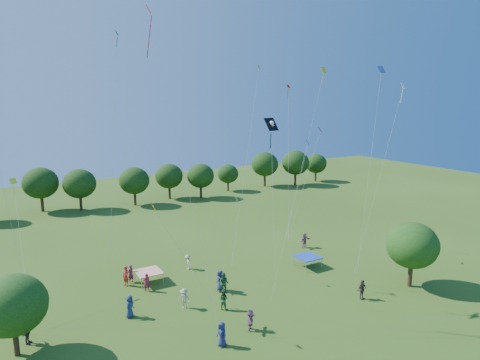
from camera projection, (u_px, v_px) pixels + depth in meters
The scene contains 32 objects.
near_tree_north at pixel (12, 305), 27.37m from camera, with size 4.39×4.39×5.52m.
near_tree_east at pixel (412, 245), 37.68m from camera, with size 4.54×4.54×5.89m.
treeline at pixel (93, 182), 65.17m from camera, with size 88.01×8.77×6.77m.
tent_red_stripe at pixel (149, 272), 38.91m from camera, with size 2.20×2.20×1.10m.
tent_blue at pixel (307, 257), 42.62m from camera, with size 2.20×2.20×1.10m.
crowd_person_0 at pixel (220, 280), 37.37m from camera, with size 0.90×0.49×1.83m, color navy.
crowd_person_1 at pixel (126, 276), 38.28m from camera, with size 0.69×0.44×1.84m, color #A1271D.
crowd_person_2 at pixel (223, 299), 34.01m from camera, with size 0.83×0.45×1.68m, color #295F2B.
crowd_person_3 at pixel (188, 262), 42.02m from camera, with size 0.99×0.44×1.51m, color #B6AD92.
crowd_person_4 at pixel (27, 332), 29.16m from camera, with size 1.04×0.47×1.77m, color #39332E.
crowd_person_5 at pixel (250, 320), 30.91m from camera, with size 1.47×0.53×1.58m, color #8C5179.
crowd_person_6 at pixel (222, 334), 28.91m from camera, with size 0.86×0.46×1.74m, color navy.
crowd_person_7 at pixel (131, 274), 38.99m from camera, with size 0.63×0.41×1.70m, color maroon.
crowd_person_8 at pixel (224, 283), 36.82m from camera, with size 0.90×0.49×1.82m, color #23512C.
crowd_person_9 at pixel (184, 299), 34.17m from camera, with size 1.09×0.49×1.67m, color #A5A384.
crowd_person_10 at pixel (362, 289), 35.75m from camera, with size 1.00×0.46×1.71m, color #433936.
crowd_person_11 at pixel (305, 240), 48.19m from camera, with size 1.62×0.58×1.74m, color #8E5373.
crowd_person_12 at pixel (130, 306), 32.75m from camera, with size 0.88×0.48×1.78m, color navy.
crowd_person_13 at pixel (147, 282), 37.24m from camera, with size 0.60×0.39×1.62m, color maroon.
pirate_kite at pixel (272, 128), 33.58m from camera, with size 1.38×2.43×13.77m.
red_high_kite at pixel (161, 72), 30.72m from camera, with size 2.19×6.89×21.86m.
small_kite_0 at pixel (314, 151), 44.69m from camera, with size 2.70×2.32×12.37m.
small_kite_1 at pixel (168, 230), 29.99m from camera, with size 4.40×0.57×8.08m.
small_kite_2 at pixel (315, 108), 40.73m from camera, with size 0.73×5.46×18.15m.
small_kite_3 at pixel (115, 99), 37.34m from camera, with size 3.03×4.28×21.18m.
small_kite_4 at pixel (377, 110), 35.87m from camera, with size 1.83×0.77×17.93m.
small_kite_6 at pixel (391, 132), 34.77m from camera, with size 1.95×2.75×16.48m.
small_kite_7 at pixel (298, 186), 30.84m from camera, with size 2.22×1.78×12.40m.
small_kite_8 at pixel (288, 129), 46.90m from camera, with size 1.98×3.13×16.77m.
small_kite_9 at pixel (250, 136), 38.51m from camera, with size 3.23×0.50×18.20m.
small_kite_10 at pixel (16, 202), 35.22m from camera, with size 0.61×7.81×8.65m.
small_kite_11 at pixel (236, 214), 38.80m from camera, with size 0.69×0.39×6.53m.
Camera 1 is at (-14.76, -11.12, 16.52)m, focal length 32.00 mm.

